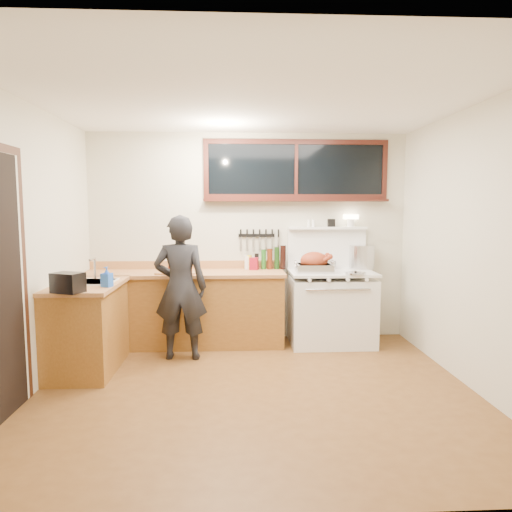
{
  "coord_description": "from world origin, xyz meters",
  "views": [
    {
      "loc": [
        -0.2,
        -4.05,
        1.67
      ],
      "look_at": [
        0.05,
        0.85,
        1.15
      ],
      "focal_mm": 32.0,
      "sensor_mm": 36.0,
      "label": 1
    }
  ],
  "objects": [
    {
      "name": "man",
      "position": [
        -0.78,
        0.93,
        0.8
      ],
      "size": [
        0.59,
        0.4,
        1.59
      ],
      "color": "black",
      "rests_on": "ground"
    },
    {
      "name": "room_shell",
      "position": [
        0.0,
        0.0,
        1.65
      ],
      "size": [
        4.1,
        3.6,
        2.65
      ],
      "color": "beige",
      "rests_on": "ground"
    },
    {
      "name": "knife_strip",
      "position": [
        0.12,
        1.73,
        1.31
      ],
      "size": [
        0.52,
        0.03,
        0.28
      ],
      "color": "black",
      "rests_on": "room_shell"
    },
    {
      "name": "bottle_cluster",
      "position": [
        0.27,
        1.63,
        1.03
      ],
      "size": [
        0.49,
        0.07,
        0.3
      ],
      "color": "black",
      "rests_on": "counter_back"
    },
    {
      "name": "back_window",
      "position": [
        0.6,
        1.72,
        2.06
      ],
      "size": [
        2.32,
        0.13,
        0.77
      ],
      "color": "black",
      "rests_on": "room_shell"
    },
    {
      "name": "pitcher",
      "position": [
        -0.01,
        1.65,
        0.98
      ],
      "size": [
        0.11,
        0.11,
        0.17
      ],
      "color": "white",
      "rests_on": "counter_back"
    },
    {
      "name": "counter_back",
      "position": [
        -0.8,
        1.45,
        0.45
      ],
      "size": [
        2.44,
        0.64,
        1.0
      ],
      "color": "brown",
      "rests_on": "ground"
    },
    {
      "name": "pot_lid",
      "position": [
        1.22,
        1.13,
        0.91
      ],
      "size": [
        0.25,
        0.25,
        0.04
      ],
      "color": "silver",
      "rests_on": "vintage_stove"
    },
    {
      "name": "saucepan",
      "position": [
        1.03,
        1.6,
        0.95
      ],
      "size": [
        0.19,
        0.27,
        0.11
      ],
      "color": "silver",
      "rests_on": "vintage_stove"
    },
    {
      "name": "vintage_stove",
      "position": [
        1.0,
        1.41,
        0.47
      ],
      "size": [
        1.02,
        0.74,
        1.59
      ],
      "color": "white",
      "rests_on": "ground"
    },
    {
      "name": "cutting_board",
      "position": [
        -0.84,
        1.28,
        0.95
      ],
      "size": [
        0.52,
        0.45,
        0.14
      ],
      "color": "#A97243",
      "rests_on": "counter_back"
    },
    {
      "name": "roast_turkey",
      "position": [
        0.78,
        1.33,
        1.0
      ],
      "size": [
        0.47,
        0.33,
        0.25
      ],
      "color": "silver",
      "rests_on": "vintage_stove"
    },
    {
      "name": "sink_unit",
      "position": [
        -1.68,
        0.7,
        0.85
      ],
      "size": [
        0.5,
        0.45,
        0.37
      ],
      "color": "white",
      "rests_on": "counter_left"
    },
    {
      "name": "ground_plane",
      "position": [
        0.0,
        0.0,
        -0.01
      ],
      "size": [
        4.0,
        3.5,
        0.02
      ],
      "primitive_type": "cube",
      "color": "#5A3617"
    },
    {
      "name": "counter_left",
      "position": [
        -1.7,
        0.62,
        0.45
      ],
      "size": [
        0.64,
        1.09,
        0.9
      ],
      "color": "brown",
      "rests_on": "ground"
    },
    {
      "name": "soap_bottle",
      "position": [
        -1.43,
        0.42,
        1.0
      ],
      "size": [
        0.11,
        0.12,
        0.2
      ],
      "color": "blue",
      "rests_on": "counter_left"
    },
    {
      "name": "toaster",
      "position": [
        -1.7,
        0.13,
        0.99
      ],
      "size": [
        0.31,
        0.27,
        0.18
      ],
      "color": "black",
      "rests_on": "counter_left"
    },
    {
      "name": "stockpot",
      "position": [
        1.44,
        1.63,
        1.05
      ],
      "size": [
        0.36,
        0.36,
        0.3
      ],
      "color": "silver",
      "rests_on": "vintage_stove"
    },
    {
      "name": "coffee_tin",
      "position": [
        0.06,
        1.58,
        0.98
      ],
      "size": [
        0.12,
        0.1,
        0.15
      ],
      "color": "maroon",
      "rests_on": "counter_back"
    }
  ]
}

